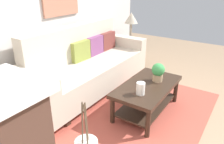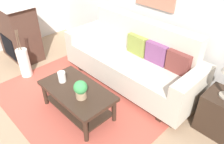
# 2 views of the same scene
# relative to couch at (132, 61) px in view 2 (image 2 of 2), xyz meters

# --- Properties ---
(ground_plane) EXTENTS (8.96, 8.96, 0.00)m
(ground_plane) POSITION_rel_couch_xyz_m (-0.24, -1.57, -0.43)
(ground_plane) COLOR #9E7F60
(area_rug) EXTENTS (2.60, 1.68, 0.01)m
(area_rug) POSITION_rel_couch_xyz_m (-0.24, -1.07, -0.43)
(area_rug) COLOR #B24C3D
(area_rug) RESTS_ON ground_plane
(couch) EXTENTS (2.40, 0.84, 1.08)m
(couch) POSITION_rel_couch_xyz_m (0.00, 0.00, 0.00)
(couch) COLOR beige
(couch) RESTS_ON ground_plane
(throw_pillow_olive) EXTENTS (0.37, 0.14, 0.32)m
(throw_pillow_olive) POSITION_rel_couch_xyz_m (-0.00, 0.12, 0.25)
(throw_pillow_olive) COLOR olive
(throw_pillow_olive) RESTS_ON couch
(throw_pillow_plum) EXTENTS (0.36, 0.12, 0.32)m
(throw_pillow_plum) POSITION_rel_couch_xyz_m (0.38, 0.12, 0.25)
(throw_pillow_plum) COLOR #7A4270
(throw_pillow_plum) RESTS_ON couch
(throw_pillow_maroon) EXTENTS (0.36, 0.13, 0.32)m
(throw_pillow_maroon) POSITION_rel_couch_xyz_m (0.76, 0.12, 0.25)
(throw_pillow_maroon) COLOR brown
(throw_pillow_maroon) RESTS_ON couch
(coffee_table) EXTENTS (1.10, 0.60, 0.43)m
(coffee_table) POSITION_rel_couch_xyz_m (-0.04, -1.11, -0.12)
(coffee_table) COLOR #332319
(coffee_table) RESTS_ON ground_plane
(tabletop_vase) EXTENTS (0.11, 0.11, 0.16)m
(tabletop_vase) POSITION_rel_couch_xyz_m (-0.33, -1.14, 0.08)
(tabletop_vase) COLOR white
(tabletop_vase) RESTS_ON coffee_table
(potted_plant_tabletop) EXTENTS (0.18, 0.18, 0.26)m
(potted_plant_tabletop) POSITION_rel_couch_xyz_m (0.15, -1.17, 0.14)
(potted_plant_tabletop) COLOR tan
(potted_plant_tabletop) RESTS_ON coffee_table
(side_table) EXTENTS (0.44, 0.44, 0.56)m
(side_table) POSITION_rel_couch_xyz_m (1.50, 0.03, -0.15)
(side_table) COLOR #332319
(side_table) RESTS_ON ground_plane
(fireplace) EXTENTS (1.02, 0.58, 1.16)m
(fireplace) POSITION_rel_couch_xyz_m (-2.17, -0.93, 0.15)
(fireplace) COLOR #472D23
(fireplace) RESTS_ON ground_plane
(floor_vase) EXTENTS (0.19, 0.19, 0.54)m
(floor_vase) POSITION_rel_couch_xyz_m (-1.45, -1.22, -0.16)
(floor_vase) COLOR white
(floor_vase) RESTS_ON ground_plane
(floor_vase_branch_a) EXTENTS (0.02, 0.01, 0.36)m
(floor_vase_branch_a) POSITION_rel_couch_xyz_m (-1.43, -1.22, 0.28)
(floor_vase_branch_a) COLOR brown
(floor_vase_branch_a) RESTS_ON floor_vase
(floor_vase_branch_b) EXTENTS (0.05, 0.02, 0.36)m
(floor_vase_branch_b) POSITION_rel_couch_xyz_m (-1.46, -1.20, 0.28)
(floor_vase_branch_b) COLOR brown
(floor_vase_branch_b) RESTS_ON floor_vase
(floor_vase_branch_c) EXTENTS (0.01, 0.03, 0.36)m
(floor_vase_branch_c) POSITION_rel_couch_xyz_m (-1.46, -1.24, 0.28)
(floor_vase_branch_c) COLOR brown
(floor_vase_branch_c) RESTS_ON floor_vase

